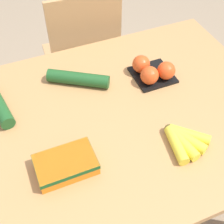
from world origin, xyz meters
TOP-DOWN VIEW (x-y plane):
  - ground_plane at (0.00, 0.00)m, footprint 12.00×12.00m
  - dining_table at (0.00, 0.00)m, footprint 1.36×0.97m
  - chair at (0.11, 0.71)m, footprint 0.45×0.43m
  - banana_bunch at (0.19, -0.21)m, footprint 0.17×0.17m
  - tomato_pack at (0.25, 0.14)m, footprint 0.17×0.17m
  - carrot_bag at (-0.23, -0.15)m, footprint 0.20×0.13m
  - cucumber_near at (-0.06, 0.23)m, footprint 0.25×0.19m

SIDE VIEW (x-z plane):
  - ground_plane at x=0.00m, z-range 0.00..0.00m
  - chair at x=0.11m, z-range 0.02..0.98m
  - dining_table at x=0.00m, z-range 0.29..1.06m
  - banana_bunch at x=0.19m, z-range 0.77..0.81m
  - cucumber_near at x=-0.06m, z-range 0.77..0.82m
  - carrot_bag at x=-0.23m, z-range 0.77..0.82m
  - tomato_pack at x=0.25m, z-range 0.77..0.85m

